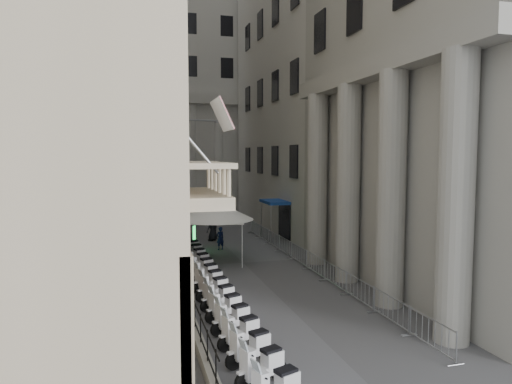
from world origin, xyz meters
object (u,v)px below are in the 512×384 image
info_kiosk (192,237)px  street_lamp (191,170)px  security_tent (209,210)px  pedestrian_a (220,238)px  pedestrian_b (215,215)px

info_kiosk → street_lamp: bearing=104.0°
security_tent → pedestrian_a: security_tent is taller
street_lamp → pedestrian_a: size_ratio=5.72×
street_lamp → info_kiosk: 4.94m
street_lamp → info_kiosk: size_ratio=4.75×
street_lamp → pedestrian_b: bearing=59.7°
security_tent → info_kiosk: (-0.64, 3.15, -2.16)m
security_tent → pedestrian_a: (1.24, 2.92, -2.33)m
info_kiosk → pedestrian_a: 1.91m
security_tent → street_lamp: size_ratio=0.51×
street_lamp → pedestrian_b: 11.68m
pedestrian_b → pedestrian_a: bearing=91.4°
security_tent → pedestrian_b: (3.07, 15.39, -2.35)m
street_lamp → info_kiosk: (-0.24, -2.10, -4.47)m
pedestrian_a → street_lamp: bearing=-76.1°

